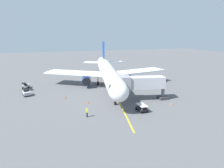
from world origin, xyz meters
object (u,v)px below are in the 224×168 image
object	(u,v)px
airplane	(108,73)
belt_loader_starboard_side	(26,86)
jet_bridge	(138,83)
baggage_cart_rear_apron	(162,79)
baggage_cart_near_nose	(142,108)
safety_cone_nose_right	(65,97)
tug_portside	(27,93)
safety_cone_wing_port	(88,102)
ground_crew_marshaller	(87,112)
safety_cone_nose_left	(172,104)

from	to	relation	value
airplane	belt_loader_starboard_side	xyz separation A→B (m)	(21.05, -5.51, -3.29)
jet_bridge	baggage_cart_rear_apron	distance (m)	20.05
airplane	baggage_cart_near_nose	xyz separation A→B (m)	(-1.12, 18.40, -3.35)
jet_bridge	safety_cone_nose_right	distance (m)	16.58
airplane	baggage_cart_near_nose	size ratio (longest dim) A/B	15.12
tug_portside	safety_cone_wing_port	distance (m)	15.88
airplane	ground_crew_marshaller	world-z (taller)	airplane
ground_crew_marshaller	tug_portside	distance (m)	19.96
airplane	baggage_cart_near_nose	world-z (taller)	airplane
safety_cone_wing_port	ground_crew_marshaller	bearing A→B (deg)	77.50
belt_loader_starboard_side	baggage_cart_rear_apron	xyz separation A→B (m)	(-38.40, 3.69, -0.06)
ground_crew_marshaller	tug_portside	bearing A→B (deg)	-56.27
ground_crew_marshaller	safety_cone_nose_right	distance (m)	12.06
ground_crew_marshaller	baggage_cart_near_nose	world-z (taller)	ground_crew_marshaller
safety_cone_nose_left	baggage_cart_near_nose	bearing A→B (deg)	9.51
belt_loader_starboard_side	safety_cone_nose_left	size ratio (longest dim) A/B	8.45
baggage_cart_rear_apron	safety_cone_nose_left	world-z (taller)	baggage_cart_rear_apron
jet_bridge	safety_cone_nose_right	bearing A→B (deg)	-20.76
baggage_cart_rear_apron	safety_cone_nose_right	xyz separation A→B (m)	(29.28, 8.15, -0.38)
baggage_cart_near_nose	tug_portside	xyz separation A→B (m)	(21.42, -16.94, 0.05)
airplane	jet_bridge	bearing A→B (deg)	104.97
baggage_cart_near_nose	belt_loader_starboard_side	world-z (taller)	belt_loader_starboard_side
belt_loader_starboard_side	baggage_cart_rear_apron	size ratio (longest dim) A/B	1.72
airplane	safety_cone_wing_port	world-z (taller)	airplane
tug_portside	belt_loader_starboard_side	size ratio (longest dim) A/B	0.56
ground_crew_marshaller	baggage_cart_rear_apron	xyz separation A→B (m)	(-26.57, -19.88, -0.23)
ground_crew_marshaller	safety_cone_nose_right	size ratio (longest dim) A/B	3.11
airplane	baggage_cart_rear_apron	bearing A→B (deg)	-174.00
airplane	belt_loader_starboard_side	bearing A→B (deg)	-14.67
airplane	safety_cone_nose_left	size ratio (longest dim) A/B	73.03
baggage_cart_near_nose	ground_crew_marshaller	bearing A→B (deg)	-1.91
baggage_cart_rear_apron	belt_loader_starboard_side	bearing A→B (deg)	-5.48
baggage_cart_rear_apron	safety_cone_nose_right	distance (m)	30.40
airplane	safety_cone_wing_port	bearing A→B (deg)	55.29
safety_cone_nose_right	safety_cone_wing_port	distance (m)	6.38
tug_portside	baggage_cart_rear_apron	world-z (taller)	tug_portside
belt_loader_starboard_side	safety_cone_nose_left	distance (m)	37.23
ground_crew_marshaller	safety_cone_nose_left	xyz separation A→B (m)	(-17.69, -0.89, -0.61)
baggage_cart_near_nose	safety_cone_wing_port	world-z (taller)	baggage_cart_near_nose
tug_portside	safety_cone_nose_left	xyz separation A→B (m)	(-28.77, 15.71, -0.43)
airplane	belt_loader_starboard_side	size ratio (longest dim) A/B	8.64
airplane	belt_loader_starboard_side	distance (m)	22.01
ground_crew_marshaller	safety_cone_wing_port	world-z (taller)	ground_crew_marshaller
airplane	ground_crew_marshaller	distance (m)	20.51
baggage_cart_near_nose	tug_portside	size ratio (longest dim) A/B	1.01
baggage_cart_near_nose	safety_cone_nose_left	size ratio (longest dim) A/B	4.83
jet_bridge	belt_loader_starboard_side	size ratio (longest dim) A/B	2.48
jet_bridge	ground_crew_marshaller	distance (m)	14.11
airplane	ground_crew_marshaller	bearing A→B (deg)	62.95
airplane	safety_cone_nose_right	size ratio (longest dim) A/B	73.03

